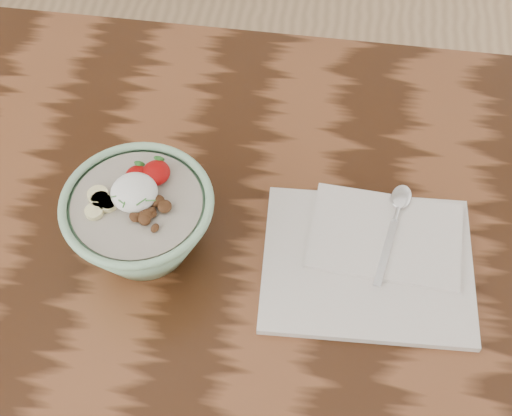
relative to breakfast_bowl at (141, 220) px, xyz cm
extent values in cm
cube|color=#341B0D|center=(7.87, -1.04, -8.41)|extent=(160.00, 90.00, 4.00)
cylinder|color=#8EC097|center=(0.01, -0.05, -5.82)|extent=(8.29, 8.29, 1.18)
torus|color=#8EC097|center=(0.01, -0.05, 3.85)|extent=(18.85, 18.85, 1.09)
cylinder|color=#B2A493|center=(0.01, -0.05, 3.26)|extent=(15.99, 15.99, 0.99)
ellipsoid|color=white|center=(-0.29, 0.72, 4.85)|extent=(5.72, 5.72, 3.15)
ellipsoid|color=#990707|center=(-0.67, 3.38, 4.55)|extent=(2.91, 3.20, 1.60)
cone|color=#286623|center=(-0.67, 4.69, 4.85)|extent=(1.40, 1.03, 1.52)
ellipsoid|color=#990707|center=(1.60, 4.09, 4.72)|extent=(3.50, 3.85, 1.93)
cone|color=#286623|center=(1.60, 5.67, 5.02)|extent=(1.40, 1.03, 1.52)
cylinder|color=beige|center=(-3.11, -0.84, 4.15)|extent=(2.11, 2.11, 0.70)
cylinder|color=beige|center=(-4.78, 0.22, 4.15)|extent=(2.56, 2.56, 0.70)
cylinder|color=beige|center=(-3.29, -0.97, 4.15)|extent=(2.18, 2.18, 0.70)
cylinder|color=beige|center=(-4.22, -0.53, 4.15)|extent=(2.35, 2.35, 0.70)
cylinder|color=beige|center=(-4.59, -2.23, 4.15)|extent=(2.22, 2.22, 0.70)
ellipsoid|color=#4D2A16|center=(2.20, 0.00, 4.20)|extent=(1.82, 1.82, 0.69)
ellipsoid|color=#4D2A16|center=(3.66, -0.51, 4.41)|extent=(2.12, 2.25, 0.99)
ellipsoid|color=#4D2A16|center=(2.65, 0.20, 4.35)|extent=(2.31, 2.33, 1.29)
ellipsoid|color=#4D2A16|center=(1.68, -1.99, 4.35)|extent=(1.91, 1.90, 1.08)
ellipsoid|color=#4D2A16|center=(0.45, -2.41, 4.32)|extent=(2.04, 2.06, 0.86)
ellipsoid|color=#4D2A16|center=(1.16, -2.34, 4.27)|extent=(1.92, 1.92, 0.76)
ellipsoid|color=#4D2A16|center=(3.12, -3.57, 4.20)|extent=(1.20, 1.47, 0.78)
ellipsoid|color=#4D2A16|center=(1.69, -2.60, 4.41)|extent=(2.19, 2.36, 1.02)
ellipsoid|color=#4D2A16|center=(2.15, -1.39, 4.25)|extent=(1.80, 1.73, 1.05)
ellipsoid|color=#4D2A16|center=(2.33, -1.76, 4.19)|extent=(1.54, 1.39, 0.63)
cylinder|color=#438839|center=(0.06, -0.43, 5.75)|extent=(0.95, 1.13, 0.23)
cylinder|color=#438839|center=(-0.09, -0.69, 5.75)|extent=(1.12, 0.88, 0.22)
cylinder|color=#438839|center=(-0.80, -1.44, 5.75)|extent=(0.23, 1.57, 0.23)
cylinder|color=#438839|center=(-0.77, -0.94, 5.75)|extent=(1.56, 1.01, 0.24)
cylinder|color=#438839|center=(-1.16, -1.51, 5.75)|extent=(0.96, 0.70, 0.22)
cylinder|color=#438839|center=(1.13, -1.14, 5.75)|extent=(1.07, 1.20, 0.23)
cylinder|color=#438839|center=(2.16, -0.81, 5.75)|extent=(1.21, 0.36, 0.22)
cylinder|color=#438839|center=(-1.50, 0.22, 5.75)|extent=(0.94, 1.44, 0.23)
cylinder|color=#438839|center=(-1.88, -0.71, 5.75)|extent=(1.47, 0.63, 0.23)
cylinder|color=#438839|center=(-0.80, 0.58, 5.75)|extent=(1.06, 0.50, 0.22)
cylinder|color=#438839|center=(-0.70, 2.09, 5.75)|extent=(1.11, 0.37, 0.22)
cylinder|color=#438839|center=(0.64, 1.03, 5.75)|extent=(1.23, 1.19, 0.23)
cylinder|color=#438839|center=(0.03, 1.50, 5.75)|extent=(0.95, 0.89, 0.22)
cube|color=silver|center=(29.02, 1.14, -5.90)|extent=(28.06, 23.14, 1.04)
cube|color=silver|center=(31.09, 5.30, -5.07)|extent=(20.42, 14.54, 0.62)
cube|color=silver|center=(31.17, 2.40, -4.60)|extent=(2.95, 10.44, 0.32)
cylinder|color=silver|center=(32.41, 8.86, -4.44)|extent=(1.14, 2.79, 0.64)
ellipsoid|color=silver|center=(32.90, 11.42, -4.32)|extent=(3.51, 4.62, 0.86)
camera|label=1|loc=(21.21, -47.33, 73.86)|focal=50.00mm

